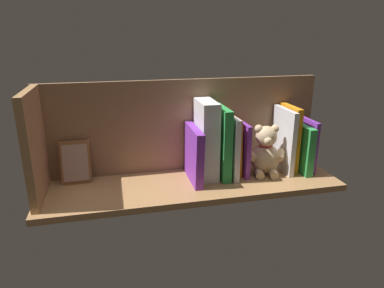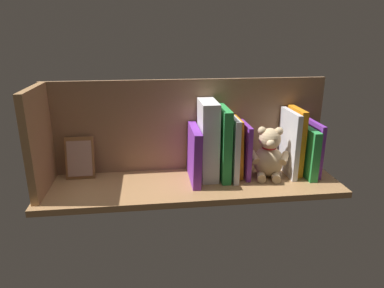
{
  "view_description": "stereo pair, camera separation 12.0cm",
  "coord_description": "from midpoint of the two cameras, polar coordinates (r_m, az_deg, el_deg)",
  "views": [
    {
      "loc": [
        25.99,
        111.45,
        52.26
      ],
      "look_at": [
        0.0,
        0.0,
        14.29
      ],
      "focal_mm": 32.43,
      "sensor_mm": 36.0,
      "label": 1
    },
    {
      "loc": [
        14.13,
        113.56,
        52.26
      ],
      "look_at": [
        0.0,
        0.0,
        14.29
      ],
      "focal_mm": 32.43,
      "sensor_mm": 36.0,
      "label": 2
    }
  ],
  "objects": [
    {
      "name": "book_1",
      "position": [
        1.38,
        20.54,
        -1.05
      ],
      "size": [
        2.87,
        18.38,
        18.19
      ],
      "primitive_type": "cube",
      "color": "green",
      "rests_on": "ground_plane"
    },
    {
      "name": "ground_plane",
      "position": [
        1.26,
        2.75,
        -6.7
      ],
      "size": [
        105.5,
        30.47,
        2.2
      ],
      "primitive_type": "cube",
      "color": "#A87A4C"
    },
    {
      "name": "teddy_bear",
      "position": [
        1.31,
        15.11,
        -1.82
      ],
      "size": [
        14.99,
        13.9,
        19.01
      ],
      "rotation": [
        0.0,
        0.0,
        -0.24
      ],
      "color": "#D1B284",
      "rests_on": "ground_plane"
    },
    {
      "name": "book_5",
      "position": [
        1.31,
        10.1,
        -0.44
      ],
      "size": [
        2.23,
        12.84,
        21.68
      ],
      "primitive_type": "cube",
      "rotation": [
        0.0,
        0.03,
        0.0
      ],
      "color": "orange",
      "rests_on": "ground_plane"
    },
    {
      "name": "book_4",
      "position": [
        1.31,
        11.25,
        -0.93
      ],
      "size": [
        1.61,
        15.08,
        19.88
      ],
      "primitive_type": "cube",
      "color": "purple",
      "rests_on": "ground_plane"
    },
    {
      "name": "shelf_side_divider",
      "position": [
        1.22,
        -21.37,
        0.45
      ],
      "size": [
        2.4,
        24.47,
        34.98
      ],
      "primitive_type": "cube",
      "color": "#A87A4C",
      "rests_on": "ground_plane"
    },
    {
      "name": "book_0",
      "position": [
        1.4,
        21.49,
        -0.52
      ],
      "size": [
        1.57,
        16.2,
        19.88
      ],
      "primitive_type": "cube",
      "color": "purple",
      "rests_on": "ground_plane"
    },
    {
      "name": "dictionary_thick_white",
      "position": [
        1.26,
        5.38,
        0.63
      ],
      "size": [
        6.03,
        15.07,
        28.42
      ],
      "primitive_type": "cube",
      "color": "white",
      "rests_on": "ground_plane"
    },
    {
      "name": "picture_frame_leaning",
      "position": [
        1.31,
        -15.51,
        -2.29
      ],
      "size": [
        10.32,
        4.73,
        15.29
      ],
      "color": "brown",
      "rests_on": "ground_plane"
    },
    {
      "name": "book_8",
      "position": [
        1.24,
        3.15,
        -1.73
      ],
      "size": [
        3.36,
        19.59,
        19.57
      ],
      "primitive_type": "cube",
      "rotation": [
        0.0,
        -0.03,
        0.0
      ],
      "color": "purple",
      "rests_on": "ground_plane"
    },
    {
      "name": "book_3",
      "position": [
        1.35,
        18.12,
        0.15
      ],
      "size": [
        1.85,
        16.62,
        24.18
      ],
      "primitive_type": "cube",
      "color": "silver",
      "rests_on": "ground_plane"
    },
    {
      "name": "shelf_back_panel",
      "position": [
        1.32,
        1.92,
        3.04
      ],
      "size": [
        105.5,
        1.5,
        34.98
      ],
      "primitive_type": "cube",
      "color": "#8C6647",
      "rests_on": "ground_plane"
    },
    {
      "name": "book_7",
      "position": [
        1.26,
        7.84,
        0.11
      ],
      "size": [
        3.14,
        16.74,
        26.05
      ],
      "primitive_type": "cube",
      "color": "green",
      "rests_on": "ground_plane"
    },
    {
      "name": "book_2",
      "position": [
        1.38,
        19.02,
        0.48
      ],
      "size": [
        2.3,
        14.11,
        24.8
      ],
      "primitive_type": "cube",
      "color": "orange",
      "rests_on": "ground_plane"
    },
    {
      "name": "book_6",
      "position": [
        1.28,
        9.3,
        -0.53
      ],
      "size": [
        1.89,
        17.27,
        22.96
      ],
      "primitive_type": "cube",
      "color": "silver",
      "rests_on": "ground_plane"
    }
  ]
}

